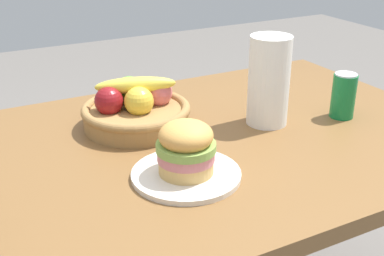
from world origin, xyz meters
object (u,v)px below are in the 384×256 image
object	(u,v)px
soda_can	(344,96)
plate	(186,174)
paper_towel_roll	(269,81)
fruit_basket	(136,109)
sandwich	(186,148)

from	to	relation	value
soda_can	plate	bearing A→B (deg)	-169.46
plate	paper_towel_roll	distance (m)	0.39
plate	fruit_basket	distance (m)	0.32
paper_towel_roll	soda_can	bearing A→B (deg)	-16.58
sandwich	plate	bearing A→B (deg)	0.00
soda_can	fruit_basket	bearing A→B (deg)	158.26
plate	soda_can	size ratio (longest dim) A/B	1.91
sandwich	fruit_basket	world-z (taller)	fruit_basket
sandwich	paper_towel_roll	world-z (taller)	paper_towel_roll
plate	sandwich	bearing A→B (deg)	0.00
sandwich	paper_towel_roll	xyz separation A→B (m)	(0.33, 0.16, 0.05)
fruit_basket	plate	bearing A→B (deg)	-91.93
plate	fruit_basket	size ratio (longest dim) A/B	0.83
sandwich	paper_towel_roll	distance (m)	0.37
soda_can	paper_towel_roll	size ratio (longest dim) A/B	0.53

